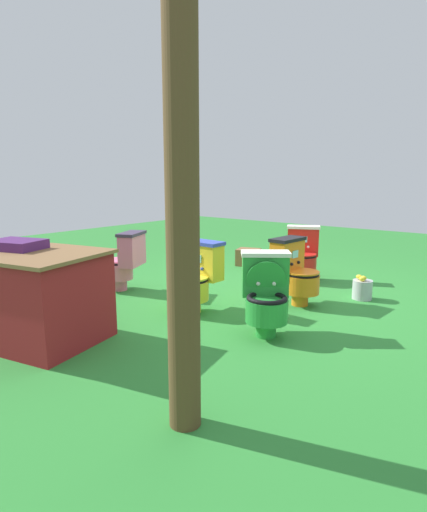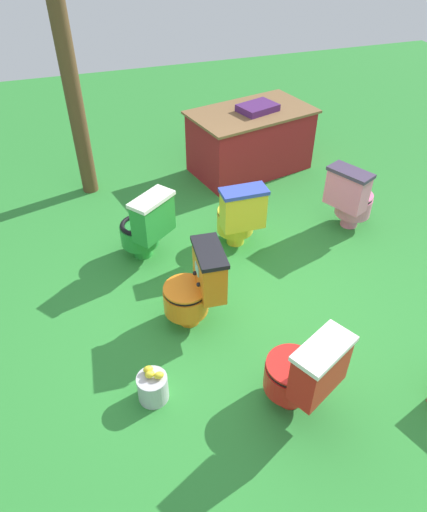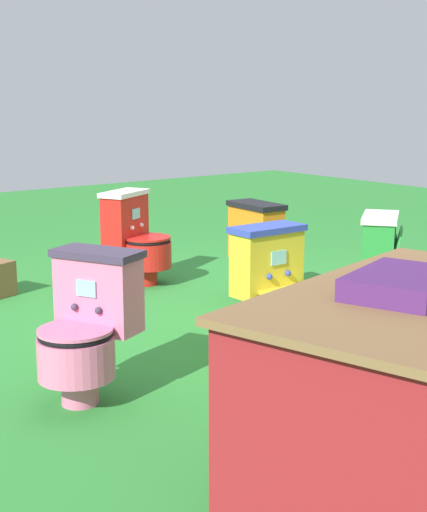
# 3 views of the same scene
# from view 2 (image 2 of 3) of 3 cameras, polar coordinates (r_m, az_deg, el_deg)

# --- Properties ---
(ground) EXTENTS (14.00, 14.00, 0.00)m
(ground) POSITION_cam_2_polar(r_m,az_deg,el_deg) (4.10, 4.94, -7.18)
(ground) COLOR #2D8433
(toilet_red) EXTENTS (0.58, 0.62, 0.73)m
(toilet_red) POSITION_cam_2_polar(r_m,az_deg,el_deg) (3.29, 10.80, -13.69)
(toilet_red) COLOR red
(toilet_red) RESTS_ON ground
(toilet_orange) EXTENTS (0.52, 0.45, 0.73)m
(toilet_orange) POSITION_cam_2_polar(r_m,az_deg,el_deg) (3.81, -2.09, -3.74)
(toilet_orange) COLOR orange
(toilet_orange) RESTS_ON ground
(toilet_green) EXTENTS (0.62, 0.64, 0.73)m
(toilet_green) POSITION_cam_2_polar(r_m,az_deg,el_deg) (4.51, -8.21, 3.59)
(toilet_green) COLOR green
(toilet_green) RESTS_ON ground
(toilet_pink) EXTENTS (0.62, 0.57, 0.73)m
(toilet_pink) POSITION_cam_2_polar(r_m,az_deg,el_deg) (5.09, 16.27, 6.76)
(toilet_pink) COLOR pink
(toilet_pink) RESTS_ON ground
(toilet_yellow) EXTENTS (0.44, 0.50, 0.73)m
(toilet_yellow) POSITION_cam_2_polar(r_m,az_deg,el_deg) (4.62, 3.06, 4.88)
(toilet_yellow) COLOR yellow
(toilet_yellow) RESTS_ON ground
(vendor_table) EXTENTS (1.62, 1.17, 0.85)m
(vendor_table) POSITION_cam_2_polar(r_m,az_deg,el_deg) (6.05, 4.47, 13.76)
(vendor_table) COLOR maroon
(vendor_table) RESTS_ON ground
(wooden_post) EXTENTS (0.18, 0.18, 2.27)m
(wooden_post) POSITION_cam_2_polar(r_m,az_deg,el_deg) (5.47, -16.56, 18.00)
(wooden_post) COLOR brown
(wooden_post) RESTS_ON ground
(lemon_bucket) EXTENTS (0.22, 0.22, 0.28)m
(lemon_bucket) POSITION_cam_2_polar(r_m,az_deg,el_deg) (3.50, -7.35, -15.42)
(lemon_bucket) COLOR #B7B7BF
(lemon_bucket) RESTS_ON ground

